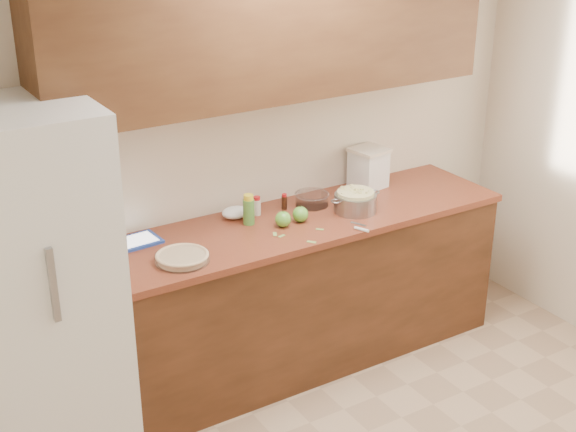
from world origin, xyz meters
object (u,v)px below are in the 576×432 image
pie (182,257)px  tablet (137,241)px  colander (355,202)px  flour_canister (368,167)px

pie → tablet: size_ratio=1.10×
pie → colander: (1.13, 0.07, 0.04)m
tablet → flour_canister: bearing=-3.3°
tablet → colander: bearing=-16.0°
colander → pie: bearing=-176.2°
pie → flour_canister: size_ratio=1.11×
pie → colander: size_ratio=0.83×
colander → tablet: size_ratio=1.32×
colander → tablet: bearing=168.2°
colander → flour_canister: size_ratio=1.34×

